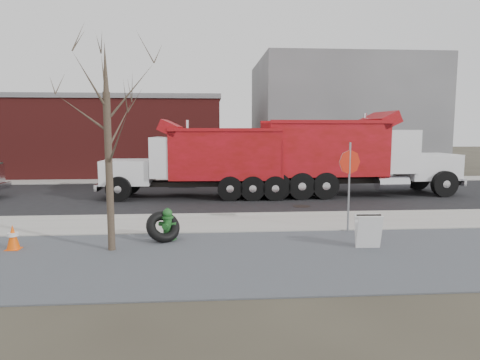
{
  "coord_description": "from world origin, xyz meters",
  "views": [
    {
      "loc": [
        -0.73,
        -13.44,
        3.09
      ],
      "look_at": [
        0.33,
        0.72,
        1.4
      ],
      "focal_mm": 32.0,
      "sensor_mm": 36.0,
      "label": 1
    }
  ],
  "objects": [
    {
      "name": "ground",
      "position": [
        0.0,
        0.0,
        0.0
      ],
      "size": [
        120.0,
        120.0,
        0.0
      ],
      "primitive_type": "plane",
      "color": "#383328",
      "rests_on": "ground"
    },
    {
      "name": "dump_truck_red_a",
      "position": [
        5.86,
        6.09,
        1.96
      ],
      "size": [
        9.66,
        2.99,
        3.85
      ],
      "rotation": [
        0.0,
        0.0,
        0.04
      ],
      "color": "black",
      "rests_on": "ground"
    },
    {
      "name": "sandwich_board",
      "position": [
        3.39,
        -2.9,
        0.47
      ],
      "size": [
        0.65,
        0.42,
        0.88
      ],
      "rotation": [
        0.0,
        0.0,
        -0.03
      ],
      "color": "silver",
      "rests_on": "ground"
    },
    {
      "name": "gravel_verge",
      "position": [
        0.0,
        -3.5,
        0.01
      ],
      "size": [
        60.0,
        5.0,
        0.03
      ],
      "primitive_type": "cube",
      "color": "slate",
      "rests_on": "ground"
    },
    {
      "name": "building_grey",
      "position": [
        9.0,
        18.0,
        4.0
      ],
      "size": [
        12.0,
        10.0,
        8.0
      ],
      "color": "gray",
      "rests_on": "ground"
    },
    {
      "name": "dump_truck_red_b",
      "position": [
        -0.98,
        5.81,
        1.76
      ],
      "size": [
        8.21,
        2.64,
        3.46
      ],
      "rotation": [
        0.0,
        0.0,
        3.11
      ],
      "color": "black",
      "rests_on": "ground"
    },
    {
      "name": "curb",
      "position": [
        0.0,
        1.55,
        0.06
      ],
      "size": [
        60.0,
        0.15,
        0.11
      ],
      "primitive_type": "cube",
      "color": "#9E9B93",
      "rests_on": "ground"
    },
    {
      "name": "traffic_cone_near",
      "position": [
        -5.73,
        -2.35,
        0.34
      ],
      "size": [
        0.35,
        0.35,
        0.67
      ],
      "color": "#FD5407",
      "rests_on": "ground"
    },
    {
      "name": "building_brick",
      "position": [
        -10.0,
        17.0,
        2.65
      ],
      "size": [
        20.2,
        8.2,
        5.3
      ],
      "color": "maroon",
      "rests_on": "ground"
    },
    {
      "name": "fire_hydrant",
      "position": [
        -1.87,
        -1.64,
        0.42
      ],
      "size": [
        0.52,
        0.51,
        0.91
      ],
      "rotation": [
        0.0,
        0.0,
        -0.25
      ],
      "color": "#26652A",
      "rests_on": "ground"
    },
    {
      "name": "road",
      "position": [
        0.0,
        6.3,
        0.01
      ],
      "size": [
        60.0,
        9.4,
        0.02
      ],
      "primitive_type": "cube",
      "color": "black",
      "rests_on": "ground"
    },
    {
      "name": "bare_tree",
      "position": [
        -3.2,
        -2.6,
        3.3
      ],
      "size": [
        3.2,
        3.2,
        5.2
      ],
      "color": "#382D23",
      "rests_on": "ground"
    },
    {
      "name": "truck_tire",
      "position": [
        -1.98,
        -1.77,
        0.42
      ],
      "size": [
        1.19,
        1.12,
        0.91
      ],
      "color": "black",
      "rests_on": "ground"
    },
    {
      "name": "sidewalk",
      "position": [
        0.0,
        0.25,
        0.03
      ],
      "size": [
        60.0,
        2.5,
        0.06
      ],
      "primitive_type": "cube",
      "color": "#9E9B93",
      "rests_on": "ground"
    },
    {
      "name": "far_sidewalk",
      "position": [
        0.0,
        12.0,
        0.03
      ],
      "size": [
        60.0,
        2.0,
        0.06
      ],
      "primitive_type": "cube",
      "color": "#9E9B93",
      "rests_on": "ground"
    },
    {
      "name": "stop_sign",
      "position": [
        3.46,
        -1.1,
        1.85
      ],
      "size": [
        0.71,
        0.25,
        2.7
      ],
      "rotation": [
        0.0,
        0.0,
        -0.08
      ],
      "color": "gray",
      "rests_on": "ground"
    }
  ]
}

